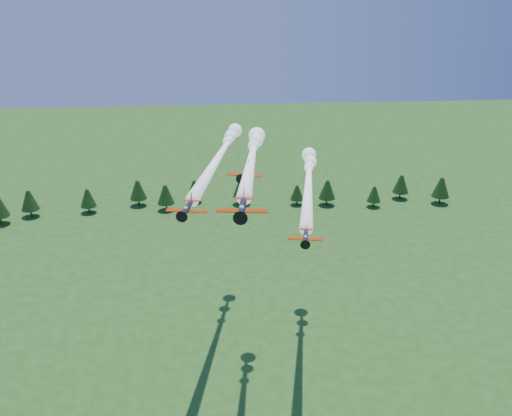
{
  "coord_description": "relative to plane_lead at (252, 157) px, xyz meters",
  "views": [
    {
      "loc": [
        -5.27,
        -92.17,
        83.32
      ],
      "look_at": [
        2.05,
        0.0,
        45.35
      ],
      "focal_mm": 40.0,
      "sensor_mm": 36.0,
      "label": 1
    }
  ],
  "objects": [
    {
      "name": "plane_right",
      "position": [
        13.82,
        12.22,
        -9.5
      ],
      "size": [
        14.01,
        53.77,
        3.7
      ],
      "rotation": [
        0.0,
        0.0,
        -0.18
      ],
      "color": "black",
      "rests_on": "ground"
    },
    {
      "name": "plane_lead",
      "position": [
        0.0,
        0.0,
        0.0
      ],
      "size": [
        11.28,
        47.9,
        3.7
      ],
      "rotation": [
        0.0,
        0.0,
        -0.13
      ],
      "color": "black",
      "rests_on": "ground"
    },
    {
      "name": "treeline",
      "position": [
        -5.91,
        94.92,
        -43.25
      ],
      "size": [
        171.82,
        22.12,
        11.1
      ],
      "color": "#382314",
      "rests_on": "ground"
    },
    {
      "name": "plane_slot",
      "position": [
        -1.88,
        -8.79,
        -0.3
      ],
      "size": [
        6.65,
        7.37,
        2.33
      ],
      "rotation": [
        0.0,
        0.0,
        -0.27
      ],
      "color": "black",
      "rests_on": "ground"
    },
    {
      "name": "ground",
      "position": [
        -2.46,
        -16.13,
        -49.68
      ],
      "size": [
        600.0,
        600.0,
        0.0
      ],
      "primitive_type": "plane",
      "color": "#25531A",
      "rests_on": "ground"
    },
    {
      "name": "plane_left",
      "position": [
        -5.97,
        19.57,
        -5.24
      ],
      "size": [
        16.68,
        59.76,
        3.7
      ],
      "rotation": [
        0.0,
        0.0,
        -0.2
      ],
      "color": "black",
      "rests_on": "ground"
    }
  ]
}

